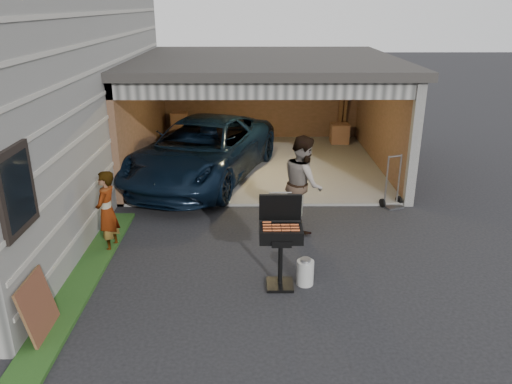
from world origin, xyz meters
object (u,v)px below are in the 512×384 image
(man, at_px, (303,183))
(plywood_panel, at_px, (38,308))
(minivan, at_px, (202,152))
(woman, at_px, (107,211))
(bbq_grill, at_px, (281,235))
(hand_truck, at_px, (393,197))
(propane_tank, at_px, (305,273))

(man, height_order, plywood_panel, man)
(minivan, height_order, man, man)
(woman, xyz_separation_m, plywood_panel, (-0.25, -2.50, -0.32))
(plywood_panel, bearing_deg, woman, 84.21)
(woman, distance_m, bbq_grill, 3.25)
(bbq_grill, height_order, hand_truck, bbq_grill)
(minivan, xyz_separation_m, propane_tank, (2.07, -4.93, -0.53))
(woman, xyz_separation_m, propane_tank, (3.40, -1.22, -0.54))
(propane_tank, relative_size, hand_truck, 0.35)
(man, bearing_deg, propane_tank, 168.79)
(woman, bearing_deg, hand_truck, 117.48)
(minivan, xyz_separation_m, plywood_panel, (-1.59, -6.21, -0.31))
(plywood_panel, bearing_deg, man, 41.96)
(woman, height_order, bbq_grill, woman)
(bbq_grill, bearing_deg, plywood_panel, -159.01)
(hand_truck, bearing_deg, propane_tank, -146.08)
(propane_tank, bearing_deg, minivan, 112.72)
(woman, xyz_separation_m, bbq_grill, (3.00, -1.25, 0.12))
(woman, relative_size, plywood_panel, 1.71)
(minivan, relative_size, bbq_grill, 3.64)
(woman, relative_size, hand_truck, 1.28)
(hand_truck, bearing_deg, man, -174.04)
(woman, distance_m, hand_truck, 5.99)
(minivan, distance_m, bbq_grill, 5.24)
(minivan, xyz_separation_m, bbq_grill, (1.67, -4.96, 0.13))
(minivan, distance_m, woman, 3.94)
(plywood_panel, height_order, hand_truck, hand_truck)
(man, distance_m, hand_truck, 2.45)
(minivan, bearing_deg, bbq_grill, -53.93)
(man, xyz_separation_m, propane_tank, (-0.14, -2.13, -0.73))
(propane_tank, distance_m, hand_truck, 3.90)
(bbq_grill, distance_m, plywood_panel, 3.51)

